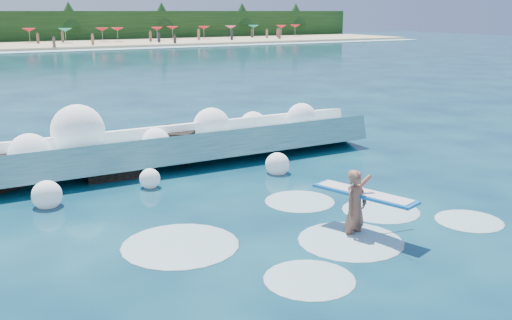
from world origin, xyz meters
name	(u,v)px	position (x,y,z in m)	size (l,w,h in m)	color
ground	(242,238)	(0.00, 0.00, 0.00)	(200.00, 200.00, 0.00)	#072039
breaking_wave	(121,153)	(-0.64, 7.14, 0.54)	(18.01, 2.81, 1.55)	teal
rock_cluster	(92,161)	(-1.57, 7.22, 0.38)	(8.04, 2.97, 1.20)	black
surfer_with_board	(357,206)	(2.44, -1.06, 0.69)	(1.34, 3.01, 1.86)	#8E5542
wave_spray	(100,140)	(-1.33, 7.00, 1.07)	(14.73, 4.41, 2.31)	white
surf_foam	(303,233)	(1.39, -0.43, 0.00)	(8.94, 5.85, 0.13)	silver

